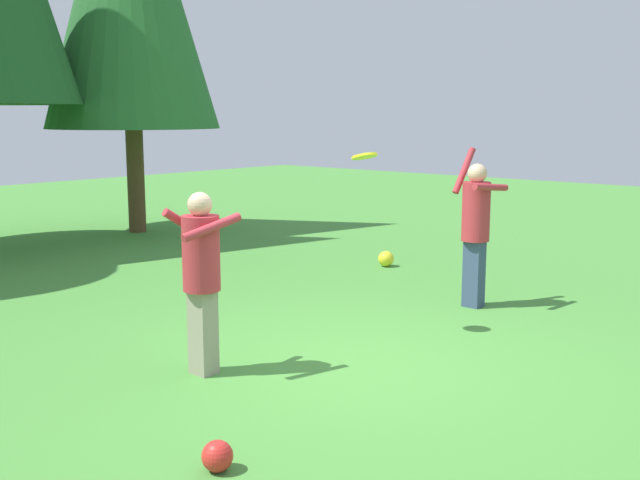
{
  "coord_description": "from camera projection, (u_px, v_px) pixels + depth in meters",
  "views": [
    {
      "loc": [
        -5.45,
        -4.3,
        2.36
      ],
      "look_at": [
        0.49,
        0.85,
        1.05
      ],
      "focal_mm": 42.87,
      "sensor_mm": 36.0,
      "label": 1
    }
  ],
  "objects": [
    {
      "name": "person_thrower",
      "position": [
        476.0,
        222.0,
        9.25
      ],
      "size": [
        0.62,
        0.54,
        1.95
      ],
      "rotation": [
        0.0,
        0.0,
        3.01
      ],
      "color": "#38476B",
      "rests_on": "ground_plane"
    },
    {
      "name": "ball_yellow",
      "position": [
        386.0,
        259.0,
        11.86
      ],
      "size": [
        0.24,
        0.24,
        0.24
      ],
      "primitive_type": "sphere",
      "color": "yellow",
      "rests_on": "ground_plane"
    },
    {
      "name": "ball_red",
      "position": [
        217.0,
        456.0,
        5.08
      ],
      "size": [
        0.21,
        0.21,
        0.21
      ],
      "primitive_type": "sphere",
      "color": "red",
      "rests_on": "ground_plane"
    },
    {
      "name": "frisbee",
      "position": [
        364.0,
        156.0,
        7.88
      ],
      "size": [
        0.33,
        0.33,
        0.1
      ],
      "color": "yellow"
    },
    {
      "name": "ground_plane",
      "position": [
        354.0,
        365.0,
        7.23
      ],
      "size": [
        40.0,
        40.0,
        0.0
      ],
      "primitive_type": "plane",
      "color": "#478C38"
    },
    {
      "name": "person_catcher",
      "position": [
        201.0,
        268.0,
        6.85
      ],
      "size": [
        0.63,
        0.58,
        1.67
      ],
      "rotation": [
        0.0,
        0.0,
        -0.19
      ],
      "color": "gray",
      "rests_on": "ground_plane"
    }
  ]
}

